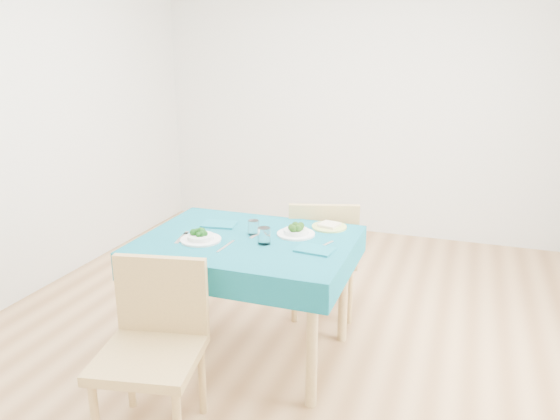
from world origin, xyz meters
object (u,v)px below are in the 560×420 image
(table, at_px, (249,298))
(bowl_near, at_px, (201,235))
(chair_near, at_px, (146,327))
(chair_far, at_px, (323,235))
(side_plate, at_px, (329,227))
(bowl_far, at_px, (296,229))

(table, xyz_separation_m, bowl_near, (-0.24, -0.12, 0.41))
(chair_near, relative_size, chair_far, 1.02)
(chair_near, bearing_deg, bowl_near, 84.91)
(chair_near, xyz_separation_m, chair_far, (0.42, 1.55, -0.01))
(bowl_near, distance_m, side_plate, 0.79)
(table, height_order, bowl_near, bowl_near)
(chair_far, relative_size, side_plate, 5.31)
(chair_far, bearing_deg, bowl_near, 43.16)
(chair_near, distance_m, bowl_far, 1.08)
(chair_far, relative_size, bowl_near, 4.88)
(bowl_far, height_order, side_plate, bowl_far)
(chair_far, xyz_separation_m, side_plate, (0.14, -0.37, 0.19))
(bowl_far, distance_m, side_plate, 0.25)
(bowl_near, bearing_deg, chair_near, -83.81)
(table, distance_m, chair_near, 0.87)
(table, height_order, chair_far, chair_far)
(bowl_far, bearing_deg, table, -147.60)
(chair_far, bearing_deg, chair_near, 58.54)
(chair_far, relative_size, bowl_far, 5.06)
(bowl_far, bearing_deg, chair_far, 88.59)
(bowl_far, relative_size, side_plate, 1.05)
(chair_near, xyz_separation_m, bowl_far, (0.41, 0.98, 0.21))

